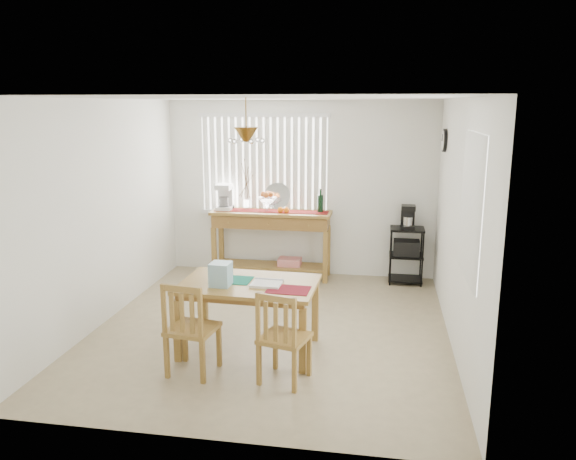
% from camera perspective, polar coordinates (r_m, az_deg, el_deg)
% --- Properties ---
extents(ground, '(4.00, 4.50, 0.01)m').
position_cam_1_polar(ground, '(6.60, -1.68, -9.99)').
color(ground, tan).
extents(room_shell, '(4.20, 4.70, 2.70)m').
position_cam_1_polar(room_shell, '(6.16, -1.73, 4.78)').
color(room_shell, white).
rests_on(room_shell, ground).
extents(sideboard, '(1.77, 0.50, 1.00)m').
position_cam_1_polar(sideboard, '(8.30, -1.64, 0.22)').
color(sideboard, olive).
rests_on(sideboard, ground).
extents(sideboard_items, '(1.68, 0.42, 0.76)m').
position_cam_1_polar(sideboard_items, '(8.31, -3.71, 3.06)').
color(sideboard_items, maroon).
rests_on(sideboard_items, sideboard).
extents(wire_cart, '(0.48, 0.38, 0.81)m').
position_cam_1_polar(wire_cart, '(8.24, 11.93, -2.00)').
color(wire_cart, black).
rests_on(wire_cart, ground).
extents(cart_items, '(0.19, 0.23, 0.33)m').
position_cam_1_polar(cart_items, '(8.14, 12.08, 1.27)').
color(cart_items, black).
rests_on(cart_items, wire_cart).
extents(dining_table, '(1.42, 0.94, 0.75)m').
position_cam_1_polar(dining_table, '(5.83, -4.00, -6.15)').
color(dining_table, olive).
rests_on(dining_table, ground).
extents(table_items, '(1.07, 0.53, 0.24)m').
position_cam_1_polar(table_items, '(5.70, -5.67, -4.76)').
color(table_items, '#14735C').
rests_on(table_items, dining_table).
extents(chair_left, '(0.49, 0.49, 0.94)m').
position_cam_1_polar(chair_left, '(5.47, -9.88, -9.87)').
color(chair_left, olive).
rests_on(chair_left, ground).
extents(chair_right, '(0.50, 0.50, 0.90)m').
position_cam_1_polar(chair_right, '(5.24, -0.55, -10.91)').
color(chair_right, olive).
rests_on(chair_right, ground).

